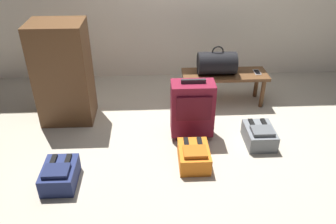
% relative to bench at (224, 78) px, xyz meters
% --- Properties ---
extents(ground_plane, '(6.60, 6.60, 0.00)m').
position_rel_bench_xyz_m(ground_plane, '(-0.45, -0.73, -0.33)').
color(ground_plane, '#B2A893').
extents(bench, '(1.00, 0.36, 0.39)m').
position_rel_bench_xyz_m(bench, '(0.00, 0.00, 0.00)').
color(bench, brown).
rests_on(bench, ground).
extents(duffel_bag_black, '(0.44, 0.26, 0.34)m').
position_rel_bench_xyz_m(duffel_bag_black, '(-0.11, 0.00, 0.19)').
color(duffel_bag_black, black).
rests_on(duffel_bag_black, bench).
extents(cell_phone, '(0.07, 0.14, 0.01)m').
position_rel_bench_xyz_m(cell_phone, '(0.38, 0.00, 0.06)').
color(cell_phone, silver).
rests_on(cell_phone, bench).
extents(suitcase_upright_burgundy, '(0.43, 0.26, 0.65)m').
position_rel_bench_xyz_m(suitcase_upright_burgundy, '(-0.46, -0.70, 0.01)').
color(suitcase_upright_burgundy, maroon).
rests_on(suitcase_upright_burgundy, ground).
extents(backpack_grey, '(0.28, 0.38, 0.21)m').
position_rel_bench_xyz_m(backpack_grey, '(0.21, -0.86, -0.24)').
color(backpack_grey, slate).
rests_on(backpack_grey, ground).
extents(backpack_navy, '(0.28, 0.38, 0.21)m').
position_rel_bench_xyz_m(backpack_navy, '(-1.67, -1.35, -0.24)').
color(backpack_navy, navy).
rests_on(backpack_navy, ground).
extents(backpack_orange, '(0.28, 0.38, 0.21)m').
position_rel_bench_xyz_m(backpack_orange, '(-0.49, -1.15, -0.24)').
color(backpack_orange, orange).
rests_on(backpack_orange, ground).
extents(side_cabinet, '(0.56, 0.44, 1.10)m').
position_rel_bench_xyz_m(side_cabinet, '(-1.80, -0.27, 0.22)').
color(side_cabinet, brown).
rests_on(side_cabinet, ground).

